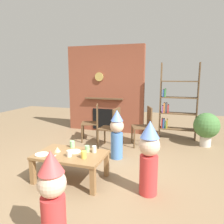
% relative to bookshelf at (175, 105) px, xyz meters
% --- Properties ---
extents(ground_plane, '(12.00, 12.00, 0.00)m').
position_rel_bookshelf_xyz_m(ground_plane, '(-1.18, -2.40, -0.85)').
color(ground_plane, '#846B4C').
extents(brick_fireplace_feature, '(2.20, 0.28, 2.40)m').
position_rel_bookshelf_xyz_m(brick_fireplace_feature, '(-1.92, 0.20, 0.34)').
color(brick_fireplace_feature, brown).
rests_on(brick_fireplace_feature, ground_plane).
extents(bookshelf, '(0.90, 0.28, 1.90)m').
position_rel_bookshelf_xyz_m(bookshelf, '(0.00, 0.00, 0.00)').
color(bookshelf, brown).
rests_on(bookshelf, ground_plane).
extents(coffee_table, '(1.06, 0.66, 0.42)m').
position_rel_bookshelf_xyz_m(coffee_table, '(-1.46, -2.75, -0.49)').
color(coffee_table, olive).
rests_on(coffee_table, ground_plane).
extents(paper_cup_near_left, '(0.07, 0.07, 0.10)m').
position_rel_bookshelf_xyz_m(paper_cup_near_left, '(-1.25, -2.60, -0.38)').
color(paper_cup_near_left, '#8CD18C').
rests_on(paper_cup_near_left, coffee_table).
extents(paper_cup_near_right, '(0.08, 0.08, 0.11)m').
position_rel_bookshelf_xyz_m(paper_cup_near_right, '(-1.57, -2.48, -0.38)').
color(paper_cup_near_right, '#8CD18C').
rests_on(paper_cup_near_right, coffee_table).
extents(paper_cup_center, '(0.07, 0.07, 0.09)m').
position_rel_bookshelf_xyz_m(paper_cup_center, '(-1.42, -2.85, -0.38)').
color(paper_cup_center, silver).
rests_on(paper_cup_center, coffee_table).
extents(paper_cup_far_left, '(0.08, 0.08, 0.11)m').
position_rel_bookshelf_xyz_m(paper_cup_far_left, '(-1.19, -2.85, -0.38)').
color(paper_cup_far_left, '#F2CC4C').
rests_on(paper_cup_far_left, coffee_table).
extents(paper_cup_far_right, '(0.07, 0.07, 0.10)m').
position_rel_bookshelf_xyz_m(paper_cup_far_right, '(-1.13, -2.59, -0.38)').
color(paper_cup_far_right, silver).
rests_on(paper_cup_far_right, coffee_table).
extents(paper_plate_front, '(0.20, 0.20, 0.01)m').
position_rel_bookshelf_xyz_m(paper_plate_front, '(-1.44, -2.66, -0.42)').
color(paper_plate_front, white).
rests_on(paper_plate_front, coffee_table).
extents(paper_plate_rear, '(0.20, 0.20, 0.01)m').
position_rel_bookshelf_xyz_m(paper_plate_rear, '(-1.86, -2.91, -0.42)').
color(paper_plate_rear, white).
rests_on(paper_plate_rear, coffee_table).
extents(birthday_cake_slice, '(0.10, 0.10, 0.07)m').
position_rel_bookshelf_xyz_m(birthday_cake_slice, '(-1.70, -2.73, -0.39)').
color(birthday_cake_slice, '#EAC68C').
rests_on(birthday_cake_slice, coffee_table).
extents(table_fork, '(0.03, 0.15, 0.01)m').
position_rel_bookshelf_xyz_m(table_fork, '(-1.63, -2.94, -0.43)').
color(table_fork, silver).
rests_on(table_fork, coffee_table).
extents(child_with_cone_hat, '(0.27, 0.27, 0.96)m').
position_rel_bookshelf_xyz_m(child_with_cone_hat, '(-0.99, -3.96, -0.35)').
color(child_with_cone_hat, '#D13838').
rests_on(child_with_cone_hat, ground_plane).
extents(child_in_pink, '(0.28, 0.28, 1.03)m').
position_rel_bookshelf_xyz_m(child_in_pink, '(-0.27, -2.78, -0.31)').
color(child_in_pink, '#D13838').
rests_on(child_in_pink, ground_plane).
extents(child_by_the_chairs, '(0.27, 0.27, 0.96)m').
position_rel_bookshelf_xyz_m(child_by_the_chairs, '(-1.03, -1.71, -0.35)').
color(child_by_the_chairs, '#4C7FC6').
rests_on(child_by_the_chairs, ground_plane).
extents(dining_chair_left, '(0.51, 0.51, 0.90)m').
position_rel_bookshelf_xyz_m(dining_chair_left, '(-1.88, -0.80, -0.34)').
color(dining_chair_left, brown).
rests_on(dining_chair_left, ground_plane).
extents(dining_chair_middle, '(0.43, 0.43, 0.90)m').
position_rel_bookshelf_xyz_m(dining_chair_middle, '(-1.28, -1.18, -0.34)').
color(dining_chair_middle, brown).
rests_on(dining_chair_middle, ground_plane).
extents(dining_chair_right, '(0.51, 0.51, 0.90)m').
position_rel_bookshelf_xyz_m(dining_chair_right, '(-0.62, -0.79, -0.34)').
color(dining_chair_right, brown).
rests_on(dining_chair_right, ground_plane).
extents(potted_plant_tall, '(0.57, 0.57, 0.77)m').
position_rel_bookshelf_xyz_m(potted_plant_tall, '(0.71, -0.42, -0.40)').
color(potted_plant_tall, beige).
rests_on(potted_plant_tall, ground_plane).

